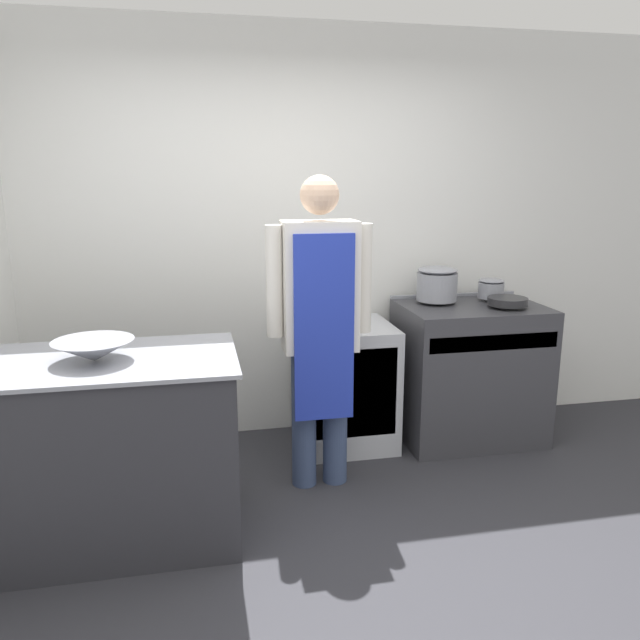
# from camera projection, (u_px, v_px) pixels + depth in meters

# --- Properties ---
(ground_plane) EXTENTS (14.00, 14.00, 0.00)m
(ground_plane) POSITION_uv_depth(u_px,v_px,m) (347.00, 583.00, 2.76)
(ground_plane) COLOR #2D2D33
(wall_back) EXTENTS (8.00, 0.05, 2.70)m
(wall_back) POSITION_uv_depth(u_px,v_px,m) (284.00, 237.00, 4.16)
(wall_back) COLOR white
(wall_back) RESTS_ON ground_plane
(prep_counter) EXTENTS (1.23, 0.75, 0.92)m
(prep_counter) POSITION_uv_depth(u_px,v_px,m) (111.00, 450.00, 3.02)
(prep_counter) COLOR #2D2D33
(prep_counter) RESTS_ON ground_plane
(stove) EXTENTS (0.92, 0.67, 0.94)m
(stove) POSITION_uv_depth(u_px,v_px,m) (469.00, 372.00, 4.21)
(stove) COLOR #38383D
(stove) RESTS_ON ground_plane
(fridge_unit) EXTENTS (0.61, 0.60, 0.81)m
(fridge_unit) POSITION_uv_depth(u_px,v_px,m) (344.00, 385.00, 4.11)
(fridge_unit) COLOR silver
(fridge_unit) RESTS_ON ground_plane
(person_cook) EXTENTS (0.59, 0.24, 1.76)m
(person_cook) POSITION_uv_depth(u_px,v_px,m) (320.00, 317.00, 3.43)
(person_cook) COLOR #38476B
(person_cook) RESTS_ON ground_plane
(mixing_bowl) EXTENTS (0.37, 0.37, 0.10)m
(mixing_bowl) POSITION_uv_depth(u_px,v_px,m) (94.00, 351.00, 2.87)
(mixing_bowl) COLOR gray
(mixing_bowl) RESTS_ON prep_counter
(stock_pot) EXTENTS (0.27, 0.27, 0.23)m
(stock_pot) POSITION_uv_depth(u_px,v_px,m) (437.00, 283.00, 4.14)
(stock_pot) COLOR gray
(stock_pot) RESTS_ON stove
(saute_pan) EXTENTS (0.25, 0.25, 0.05)m
(saute_pan) POSITION_uv_depth(u_px,v_px,m) (507.00, 301.00, 4.02)
(saute_pan) COLOR #262628
(saute_pan) RESTS_ON stove
(sauce_pot) EXTENTS (0.17, 0.17, 0.13)m
(sauce_pot) POSITION_uv_depth(u_px,v_px,m) (491.00, 288.00, 4.23)
(sauce_pot) COLOR gray
(sauce_pot) RESTS_ON stove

